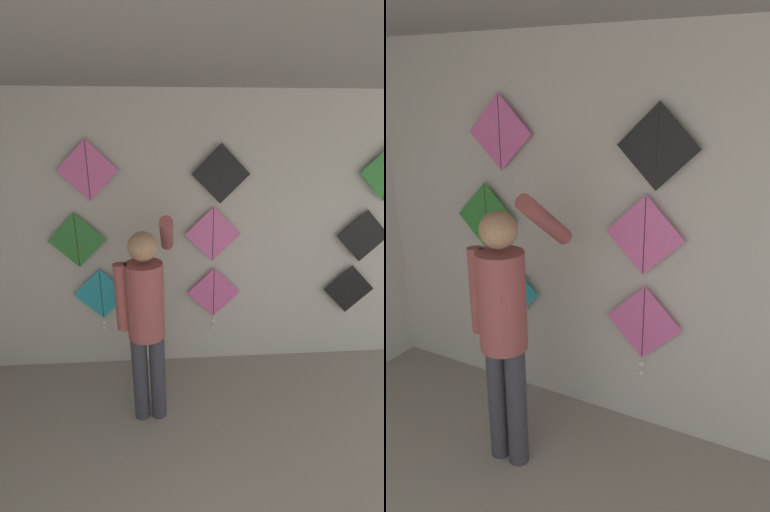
# 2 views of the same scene
# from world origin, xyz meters

# --- Properties ---
(back_panel) EXTENTS (5.85, 0.06, 2.80)m
(back_panel) POSITION_xyz_m (0.00, 3.95, 1.40)
(back_panel) COLOR beige
(back_panel) RESTS_ON ground
(ceiling_slab) EXTENTS (5.85, 4.72, 0.04)m
(ceiling_slab) POSITION_xyz_m (0.00, 1.96, 2.82)
(ceiling_slab) COLOR gray
(shopkeeper) EXTENTS (0.47, 0.65, 1.85)m
(shopkeeper) POSITION_xyz_m (-0.78, 3.13, 1.04)
(shopkeeper) COLOR #383842
(shopkeeper) RESTS_ON ground
(kite_0) EXTENTS (0.55, 0.04, 0.69)m
(kite_0) POSITION_xyz_m (-1.29, 3.86, 0.85)
(kite_0) COLOR #28B2C6
(kite_1) EXTENTS (0.55, 0.04, 0.69)m
(kite_1) POSITION_xyz_m (-0.13, 3.86, 0.83)
(kite_1) COLOR pink
(kite_2) EXTENTS (0.55, 0.01, 0.55)m
(kite_2) POSITION_xyz_m (1.34, 3.86, 0.84)
(kite_2) COLOR black
(kite_3) EXTENTS (0.55, 0.01, 0.55)m
(kite_3) POSITION_xyz_m (-1.47, 3.86, 1.45)
(kite_3) COLOR #338C38
(kite_4) EXTENTS (0.55, 0.01, 0.55)m
(kite_4) POSITION_xyz_m (-0.15, 3.86, 1.48)
(kite_4) COLOR pink
(kite_5) EXTENTS (0.55, 0.01, 0.55)m
(kite_5) POSITION_xyz_m (1.39, 3.86, 1.44)
(kite_5) COLOR black
(kite_6) EXTENTS (0.55, 0.01, 0.55)m
(kite_6) POSITION_xyz_m (-1.30, 3.86, 2.11)
(kite_6) COLOR pink
(kite_7) EXTENTS (0.55, 0.01, 0.55)m
(kite_7) POSITION_xyz_m (-0.09, 3.86, 2.07)
(kite_7) COLOR black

